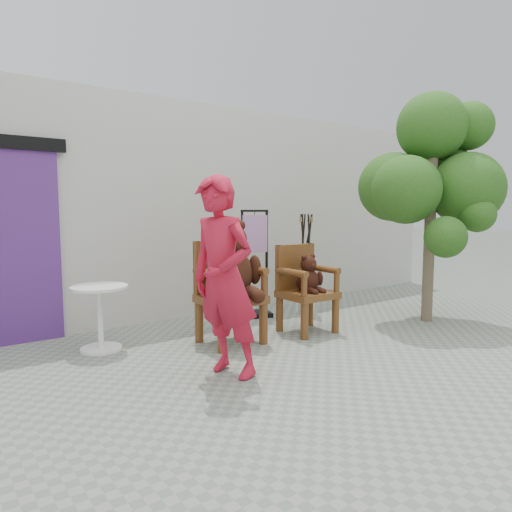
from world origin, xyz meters
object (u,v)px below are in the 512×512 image
Objects in this scene: chair_big at (230,274)px; person at (225,279)px; chair_small at (305,282)px; display_stand at (255,276)px; cafe_table at (100,310)px; tree at (430,175)px; stool_bucket at (306,270)px.

chair_big is 1.13m from person.
chair_small is 1.01m from display_stand.
tree reaches higher than cafe_table.
stool_bucket is (0.72, -0.28, 0.06)m from display_stand.
stool_bucket is at bearing 131.15° from tree.
tree is (1.10, -1.26, 1.34)m from stool_bucket.
cafe_table is 0.48× the size of stool_bucket.
display_stand is (2.27, 0.29, 0.14)m from cafe_table.
display_stand is 0.49× the size of tree.
tree reaches higher than chair_small.
person is 1.19× the size of display_stand.
person is at bearing -125.06° from chair_big.
tree is (4.08, -1.25, 1.54)m from cafe_table.
cafe_table is (-0.64, 1.51, -0.46)m from person.
chair_small is at bearing -17.23° from cafe_table.
cafe_table is 2.99m from stool_bucket.
chair_small is at bearing -7.09° from chair_big.
person is at bearing -154.62° from chair_small.
person is at bearing -147.07° from stool_bucket.
cafe_table is 0.47× the size of display_stand.
display_stand is at bearing 41.84° from chair_big.
stool_bucket is at bearing 47.08° from chair_small.
stool_bucket reaches higher than cafe_table.
person reaches higher than stool_bucket.
person reaches higher than cafe_table.
display_stand is 1.04× the size of stool_bucket.
chair_big is 1.33m from display_stand.
chair_big is 3.11m from tree.
stool_bucket is at bearing 105.60° from person.
display_stand is at bearing 120.55° from person.
person is at bearing -66.89° from cafe_table.
display_stand is at bearing 139.80° from tree.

